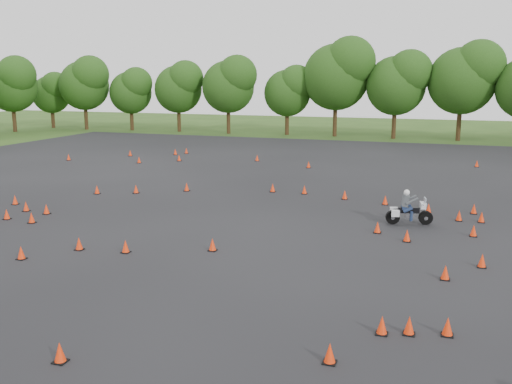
{
  "coord_description": "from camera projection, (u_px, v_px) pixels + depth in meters",
  "views": [
    {
      "loc": [
        7.99,
        -19.79,
        6.3
      ],
      "look_at": [
        0.0,
        4.0,
        1.2
      ],
      "focal_mm": 40.0,
      "sensor_mm": 36.0,
      "label": 1
    }
  ],
  "objects": [
    {
      "name": "traffic_cones",
      "position": [
        256.0,
        203.0,
        27.88
      ],
      "size": [
        36.57,
        33.31,
        0.45
      ],
      "color": "#F7330A",
      "rests_on": "asphalt_pad"
    },
    {
      "name": "asphalt_pad",
      "position": [
        269.0,
        208.0,
        27.71
      ],
      "size": [
        62.0,
        62.0,
        0.0
      ],
      "primitive_type": "plane",
      "color": "black",
      "rests_on": "ground"
    },
    {
      "name": "treeline",
      "position": [
        399.0,
        95.0,
        52.6
      ],
      "size": [
        87.04,
        32.75,
        10.93
      ],
      "color": "#214513",
      "rests_on": "ground"
    },
    {
      "name": "rider_grey",
      "position": [
        410.0,
        207.0,
        24.57
      ],
      "size": [
        2.1,
        1.11,
        1.55
      ],
      "primitive_type": null,
      "rotation": [
        0.0,
        0.0,
        0.26
      ],
      "color": "#464B4F",
      "rests_on": "ground"
    },
    {
      "name": "ground",
      "position": [
        223.0,
        242.0,
        22.14
      ],
      "size": [
        140.0,
        140.0,
        0.0
      ],
      "primitive_type": "plane",
      "color": "#2D5119",
      "rests_on": "ground"
    }
  ]
}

